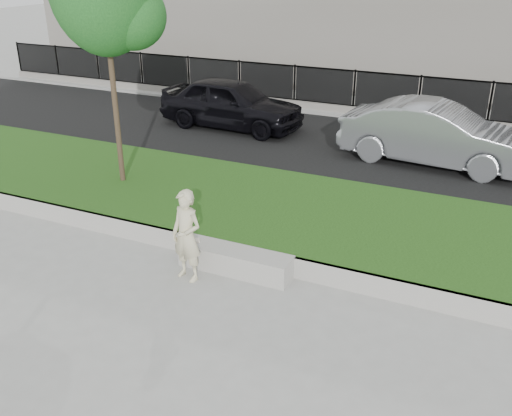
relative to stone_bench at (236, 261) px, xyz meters
The scene contains 11 objects.
ground 0.94m from the stone_bench, 119.27° to the right, with size 90.00×90.00×0.00m, color gray.
grass_bank 2.25m from the stone_bench, 101.52° to the left, with size 34.00×4.00×0.40m, color black.
grass_kerb 0.51m from the stone_bench, 151.84° to the left, with size 34.00×0.08×0.40m, color gray.
street 7.72m from the stone_bench, 93.33° to the left, with size 34.00×7.00×0.04m, color black.
far_pavement 12.21m from the stone_bench, 92.11° to the left, with size 34.00×3.00×0.12m, color gray.
iron_fence 11.21m from the stone_bench, 92.29° to the left, with size 32.00×0.30×1.50m.
stone_bench is the anchor object (origin of this frame).
man 1.05m from the stone_bench, 139.83° to the right, with size 0.60×0.40×1.65m, color beige.
book 0.88m from the stone_bench, behind, with size 0.22×0.16×0.03m, color beige.
car_dark 9.12m from the stone_bench, 117.44° to the left, with size 1.88×4.68×1.59m, color black.
car_silver 7.63m from the stone_bench, 72.47° to the left, with size 1.72×4.93×1.62m, color gray.
Camera 1 is at (4.52, -7.14, 5.26)m, focal length 40.00 mm.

